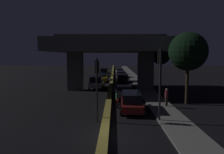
{
  "coord_description": "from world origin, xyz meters",
  "views": [
    {
      "loc": [
        0.62,
        -12.88,
        4.78
      ],
      "look_at": [
        0.14,
        24.57,
        1.23
      ],
      "focal_mm": 35.0,
      "sensor_mm": 36.0,
      "label": 1
    }
  ],
  "objects_px": {
    "car_silver_lead_oncoming": "(97,82)",
    "car_black_third": "(122,80)",
    "car_black_fifth": "(121,74)",
    "car_dark_blue_third_oncoming": "(104,72)",
    "traffic_light_left_of_median": "(97,78)",
    "car_dark_red_lead": "(132,101)",
    "motorcycle_red_filtering_near": "(117,100)",
    "car_silver_second": "(124,91)",
    "traffic_light_right_of_median": "(160,72)",
    "car_taxi_yellow_second_oncoming": "(103,78)",
    "car_silver_fourth_oncoming": "(106,71)",
    "car_dark_blue_fourth": "(121,77)",
    "motorcycle_white_filtering_far": "(115,83)",
    "car_white_sixth": "(120,72)",
    "street_lamp": "(137,56)",
    "motorcycle_blue_filtering_mid": "(115,91)",
    "pedestrian_on_sidewalk": "(166,97)"
  },
  "relations": [
    {
      "from": "traffic_light_right_of_median",
      "to": "car_white_sixth",
      "type": "xyz_separation_m",
      "value": [
        -2.01,
        41.83,
        -2.91
      ]
    },
    {
      "from": "street_lamp",
      "to": "car_black_third",
      "type": "bearing_deg",
      "value": -164.8
    },
    {
      "from": "car_silver_second",
      "to": "car_silver_lead_oncoming",
      "type": "relative_size",
      "value": 0.87
    },
    {
      "from": "car_dark_red_lead",
      "to": "motorcycle_white_filtering_far",
      "type": "xyz_separation_m",
      "value": [
        -1.51,
        14.63,
        -0.27
      ]
    },
    {
      "from": "street_lamp",
      "to": "car_silver_lead_oncoming",
      "type": "distance_m",
      "value": 7.68
    },
    {
      "from": "traffic_light_left_of_median",
      "to": "car_dark_blue_fourth",
      "type": "relative_size",
      "value": 1.07
    },
    {
      "from": "car_dark_blue_fourth",
      "to": "car_black_fifth",
      "type": "xyz_separation_m",
      "value": [
        0.26,
        8.42,
        -0.21
      ]
    },
    {
      "from": "car_taxi_yellow_second_oncoming",
      "to": "car_silver_fourth_oncoming",
      "type": "distance_m",
      "value": 20.87
    },
    {
      "from": "traffic_light_right_of_median",
      "to": "car_taxi_yellow_second_oncoming",
      "type": "height_order",
      "value": "traffic_light_right_of_median"
    },
    {
      "from": "street_lamp",
      "to": "motorcycle_white_filtering_far",
      "type": "distance_m",
      "value": 5.65
    },
    {
      "from": "motorcycle_blue_filtering_mid",
      "to": "motorcycle_white_filtering_far",
      "type": "xyz_separation_m",
      "value": [
        -0.05,
        7.8,
        -0.01
      ]
    },
    {
      "from": "traffic_light_left_of_median",
      "to": "car_taxi_yellow_second_oncoming",
      "type": "height_order",
      "value": "traffic_light_left_of_median"
    },
    {
      "from": "car_dark_red_lead",
      "to": "motorcycle_blue_filtering_mid",
      "type": "xyz_separation_m",
      "value": [
        -1.46,
        6.83,
        -0.26
      ]
    },
    {
      "from": "traffic_light_left_of_median",
      "to": "motorcycle_red_filtering_near",
      "type": "xyz_separation_m",
      "value": [
        1.53,
        4.83,
        -2.57
      ]
    },
    {
      "from": "traffic_light_left_of_median",
      "to": "car_silver_lead_oncoming",
      "type": "bearing_deg",
      "value": 94.87
    },
    {
      "from": "car_dark_blue_fourth",
      "to": "motorcycle_red_filtering_near",
      "type": "xyz_separation_m",
      "value": [
        -0.95,
        -20.1,
        -0.37
      ]
    },
    {
      "from": "car_silver_lead_oncoming",
      "to": "car_dark_blue_third_oncoming",
      "type": "relative_size",
      "value": 1.03
    },
    {
      "from": "street_lamp",
      "to": "car_black_fifth",
      "type": "relative_size",
      "value": 1.96
    },
    {
      "from": "car_taxi_yellow_second_oncoming",
      "to": "car_silver_lead_oncoming",
      "type": "bearing_deg",
      "value": -2.21
    },
    {
      "from": "street_lamp",
      "to": "motorcycle_blue_filtering_mid",
      "type": "bearing_deg",
      "value": -111.33
    },
    {
      "from": "car_taxi_yellow_second_oncoming",
      "to": "pedestrian_on_sidewalk",
      "type": "distance_m",
      "value": 22.12
    },
    {
      "from": "car_dark_blue_fourth",
      "to": "car_silver_lead_oncoming",
      "type": "relative_size",
      "value": 0.94
    },
    {
      "from": "street_lamp",
      "to": "car_dark_blue_fourth",
      "type": "bearing_deg",
      "value": 111.54
    },
    {
      "from": "street_lamp",
      "to": "car_dark_blue_fourth",
      "type": "xyz_separation_m",
      "value": [
        -2.37,
        6.0,
        -3.78
      ]
    },
    {
      "from": "motorcycle_blue_filtering_mid",
      "to": "car_black_third",
      "type": "bearing_deg",
      "value": -4.49
    },
    {
      "from": "car_taxi_yellow_second_oncoming",
      "to": "car_silver_fourth_oncoming",
      "type": "bearing_deg",
      "value": -178.53
    },
    {
      "from": "car_black_third",
      "to": "car_dark_blue_fourth",
      "type": "distance_m",
      "value": 6.65
    },
    {
      "from": "car_dark_red_lead",
      "to": "car_silver_fourth_oncoming",
      "type": "height_order",
      "value": "car_dark_red_lead"
    },
    {
      "from": "car_silver_lead_oncoming",
      "to": "car_black_third",
      "type": "bearing_deg",
      "value": 115.06
    },
    {
      "from": "pedestrian_on_sidewalk",
      "to": "traffic_light_right_of_median",
      "type": "bearing_deg",
      "value": -109.5
    },
    {
      "from": "street_lamp",
      "to": "car_silver_fourth_oncoming",
      "type": "bearing_deg",
      "value": 102.69
    },
    {
      "from": "traffic_light_left_of_median",
      "to": "motorcycle_red_filtering_near",
      "type": "bearing_deg",
      "value": 72.38
    },
    {
      "from": "car_black_fifth",
      "to": "car_dark_blue_third_oncoming",
      "type": "bearing_deg",
      "value": 52.04
    },
    {
      "from": "street_lamp",
      "to": "pedestrian_on_sidewalk",
      "type": "xyz_separation_m",
      "value": [
        1.3,
        -14.49,
        -3.8
      ]
    },
    {
      "from": "motorcycle_red_filtering_near",
      "to": "car_silver_second",
      "type": "bearing_deg",
      "value": -10.13
    },
    {
      "from": "motorcycle_red_filtering_near",
      "to": "car_taxi_yellow_second_oncoming",
      "type": "bearing_deg",
      "value": 7.18
    },
    {
      "from": "car_silver_lead_oncoming",
      "to": "car_taxi_yellow_second_oncoming",
      "type": "bearing_deg",
      "value": 179.34
    },
    {
      "from": "car_dark_red_lead",
      "to": "car_silver_fourth_oncoming",
      "type": "xyz_separation_m",
      "value": [
        -4.07,
        43.21,
        -0.16
      ]
    },
    {
      "from": "traffic_light_left_of_median",
      "to": "motorcycle_blue_filtering_mid",
      "type": "relative_size",
      "value": 2.56
    },
    {
      "from": "car_silver_lead_oncoming",
      "to": "motorcycle_red_filtering_near",
      "type": "distance_m",
      "value": 12.18
    },
    {
      "from": "car_dark_red_lead",
      "to": "car_dark_blue_fourth",
      "type": "bearing_deg",
      "value": 2.58
    },
    {
      "from": "car_black_third",
      "to": "motorcycle_red_filtering_near",
      "type": "xyz_separation_m",
      "value": [
        -0.93,
        -13.45,
        -0.4
      ]
    },
    {
      "from": "car_taxi_yellow_second_oncoming",
      "to": "motorcycle_red_filtering_near",
      "type": "bearing_deg",
      "value": 7.6
    },
    {
      "from": "car_dark_blue_fourth",
      "to": "car_silver_lead_oncoming",
      "type": "height_order",
      "value": "car_dark_blue_fourth"
    },
    {
      "from": "car_white_sixth",
      "to": "car_taxi_yellow_second_oncoming",
      "type": "distance_m",
      "value": 16.82
    },
    {
      "from": "car_dark_blue_fourth",
      "to": "car_dark_blue_third_oncoming",
      "type": "xyz_separation_m",
      "value": [
        -3.8,
        11.75,
        0.02
      ]
    },
    {
      "from": "pedestrian_on_sidewalk",
      "to": "car_dark_blue_fourth",
      "type": "bearing_deg",
      "value": 100.14
    },
    {
      "from": "car_dark_red_lead",
      "to": "car_dark_blue_third_oncoming",
      "type": "xyz_separation_m",
      "value": [
        -4.08,
        33.65,
        0.14
      ]
    },
    {
      "from": "traffic_light_left_of_median",
      "to": "car_dark_red_lead",
      "type": "height_order",
      "value": "traffic_light_left_of_median"
    },
    {
      "from": "car_dark_blue_third_oncoming",
      "to": "car_dark_blue_fourth",
      "type": "bearing_deg",
      "value": 16.53
    }
  ]
}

